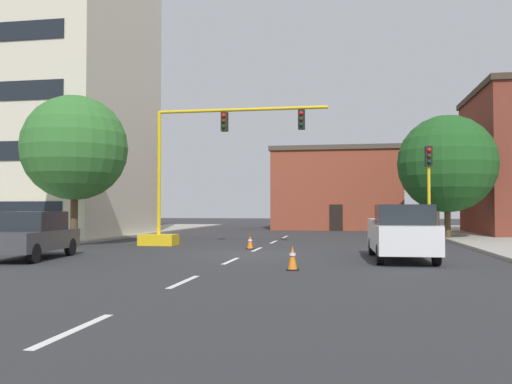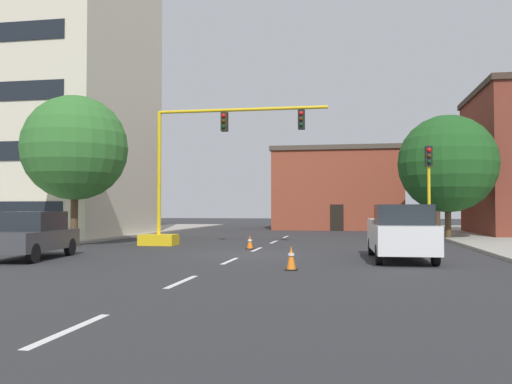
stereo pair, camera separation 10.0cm
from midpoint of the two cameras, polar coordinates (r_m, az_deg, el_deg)
name	(u,v)px [view 2 (the right image)]	position (r m, az deg, el deg)	size (l,w,h in m)	color
ground_plane	(246,254)	(22.14, -0.91, -6.56)	(160.00, 160.00, 0.00)	#2D2D30
sidewalk_left	(64,239)	(34.12, -19.51, -4.66)	(6.00, 56.00, 0.14)	#9E998E
lane_stripe_seg_0	(70,330)	(8.92, -18.71, -13.61)	(0.16, 2.40, 0.01)	silver
lane_stripe_seg_1	(182,282)	(13.93, -7.63, -9.36)	(0.16, 2.40, 0.01)	silver
lane_stripe_seg_2	(230,261)	(19.21, -2.62, -7.28)	(0.16, 2.40, 0.01)	silver
lane_stripe_seg_3	(257,249)	(24.59, 0.20, -6.07)	(0.16, 2.40, 0.01)	silver
lane_stripe_seg_4	(274,242)	(30.01, 1.99, -5.29)	(0.16, 2.40, 0.01)	silver
lane_stripe_seg_5	(286,237)	(35.46, 3.23, -4.75)	(0.16, 2.40, 0.01)	silver
building_tall_left	(29,60)	(41.36, -22.80, 12.73)	(15.29, 12.44, 24.19)	beige
building_brick_center	(338,189)	(50.12, 8.71, 0.28)	(11.39, 9.46, 7.21)	brown
traffic_signal_gantry	(182,200)	(27.35, -7.71, -0.88)	(9.42, 1.20, 6.83)	yellow
traffic_light_pole_right	(429,173)	(26.72, 17.88, 1.92)	(0.32, 0.47, 4.80)	yellow
tree_right_mid	(447,164)	(33.94, 19.63, 2.82)	(5.77, 5.77, 7.39)	#4C3823
tree_right_far	(437,172)	(41.78, 18.66, 1.99)	(4.12, 4.12, 6.60)	brown
tree_left_near	(75,148)	(28.28, -18.47, 4.42)	(5.19, 5.19, 7.45)	#4C3823
pickup_truck_white	(400,233)	(20.16, 15.13, -4.19)	(2.17, 5.46, 1.99)	white
sedan_dark_gray_near_left	(32,235)	(21.51, -22.47, -4.19)	(2.34, 4.68, 1.74)	#3D3D42
traffic_cone_roadside_a	(291,258)	(16.32, 3.91, -6.98)	(0.36, 0.36, 0.74)	black
traffic_cone_roadside_b	(250,242)	(24.70, -0.54, -5.34)	(0.36, 0.36, 0.63)	black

